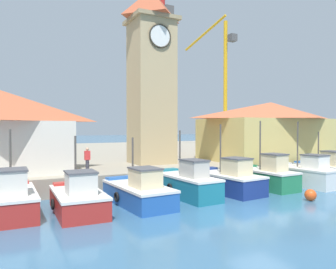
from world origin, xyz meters
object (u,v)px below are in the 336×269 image
Objects in this scene: fishing_boat_far_right at (325,171)px; port_crane_near at (224,96)px; fishing_boat_left_outer at (11,200)px; port_crane_far at (162,89)px; dock_worker_near_tower at (87,160)px; warehouse_right at (271,130)px; mooring_buoy at (310,195)px; fishing_boat_left_inner at (78,198)px; fishing_boat_mid_left at (138,192)px; fishing_boat_mid_right at (228,180)px; fishing_boat_right_outer at (305,174)px; fishing_boat_center at (186,184)px; warehouse_left at (0,130)px; clock_tower at (151,72)px; fishing_boat_right_inner at (267,176)px.

port_crane_near is at bearing 71.74° from fishing_boat_far_right.
fishing_boat_left_outer is 0.25× the size of port_crane_far.
port_crane_far is 18.40m from dock_worker_near_tower.
warehouse_right is 12.52m from mooring_buoy.
fishing_boat_left_outer reaches higher than fishing_boat_far_right.
fishing_boat_mid_left is (3.13, 0.23, -0.01)m from fishing_boat_left_inner.
fishing_boat_right_outer reaches higher than fishing_boat_mid_right.
fishing_boat_left_inner is (2.82, -0.86, -0.05)m from fishing_boat_left_outer.
fishing_boat_center is at bearing -179.34° from fishing_boat_far_right.
fishing_boat_right_outer reaches higher than mooring_buoy.
fishing_boat_mid_right is 1.19× the size of fishing_boat_far_right.
fishing_boat_right_outer reaches higher than fishing_boat_mid_left.
mooring_buoy is at bearing -136.31° from fishing_boat_right_outer.
mooring_buoy is (15.16, -10.58, -3.51)m from warehouse_left.
dock_worker_near_tower is at bearing 151.33° from fishing_boat_mid_right.
port_crane_far is at bearing 48.68° from dock_worker_near_tower.
fishing_boat_far_right is 2.60× the size of dock_worker_near_tower.
clock_tower is 10.81m from port_crane_far.
fishing_boat_left_inner is at bearing -126.02° from port_crane_far.
fishing_boat_far_right is at bearing -93.70° from warehouse_right.
fishing_boat_left_outer is 24.40m from port_crane_far.
fishing_boat_far_right is (18.29, 0.85, 0.10)m from fishing_boat_left_inner.
fishing_boat_left_outer is 1.12× the size of fishing_boat_far_right.
fishing_boat_right_outer is 19.36m from port_crane_far.
fishing_boat_center reaches higher than fishing_boat_far_right.
mooring_buoy is 0.39× the size of dock_worker_near_tower.
port_crane_near is (29.03, 16.08, 4.72)m from warehouse_left.
fishing_boat_mid_right is at bearing -77.94° from clock_tower.
clock_tower is 1.78× the size of warehouse_left.
fishing_boat_right_outer is 0.25× the size of port_crane_far.
port_crane_near reaches higher than fishing_boat_mid_right.
port_crane_near is (13.45, 22.89, 7.75)m from fishing_boat_right_inner.
clock_tower is (-1.67, 7.80, 7.69)m from fishing_boat_mid_right.
fishing_boat_right_inner is at bearing -58.90° from clock_tower.
warehouse_left is (-3.27, 7.41, 3.14)m from fishing_boat_left_inner.
clock_tower is 9.51m from dock_worker_near_tower.
fishing_boat_right_outer is at bearing -113.94° from port_crane_near.
warehouse_right reaches higher than fishing_boat_mid_right.
fishing_boat_mid_right is at bearing -0.47° from fishing_boat_center.
mooring_buoy is at bearing -55.20° from fishing_boat_mid_right.
warehouse_left is at bearing 144.93° from fishing_boat_center.
clock_tower is 11.81m from warehouse_left.
fishing_boat_left_inner is 0.88× the size of fishing_boat_mid_left.
fishing_boat_left_inner is 6.31m from fishing_boat_center.
fishing_boat_right_outer reaches higher than dock_worker_near_tower.
fishing_boat_right_outer is 20.25m from warehouse_left.
port_crane_far reaches higher than fishing_boat_center.
fishing_boat_far_right is 0.27× the size of clock_tower.
fishing_boat_right_outer is 0.38× the size of warehouse_right.
port_crane_near is 11.88× the size of dock_worker_near_tower.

